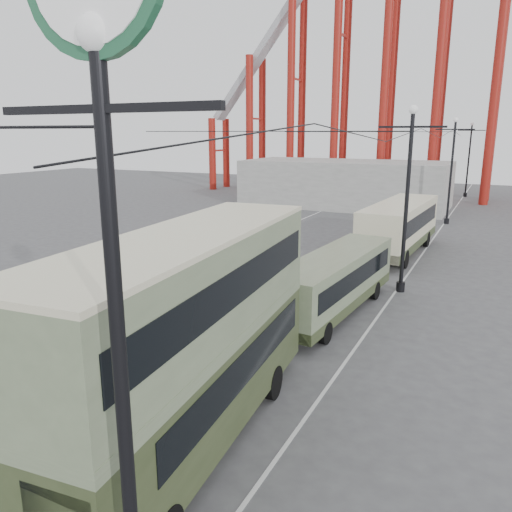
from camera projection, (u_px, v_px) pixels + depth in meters
The scene contains 12 objects.
ground at pixel (42, 457), 12.70m from camera, with size 160.00×160.00×0.00m, color #49494B.
road_markings at pixel (297, 269), 30.22m from camera, with size 12.52×120.00×0.01m.
lamp_post_near at pixel (104, 148), 5.80m from camera, with size 3.20×0.44×10.80m.
lamp_post_mid at pixel (407, 202), 24.84m from camera, with size 3.20×0.44×9.32m.
lamp_post_far at pixel (451, 172), 44.00m from camera, with size 3.20×0.44×9.32m.
lamp_post_distant at pixel (469, 160), 63.15m from camera, with size 3.20×0.44×9.32m.
roller_coaster at pixel (406, 0), 57.78m from camera, with size 52.95×5.00×55.48m.
fairground_shed at pixel (345, 184), 55.59m from camera, with size 22.00×10.00×5.00m, color gray.
double_decker_bus at pixel (189, 331), 12.49m from camera, with size 3.61×10.83×5.71m.
single_decker_green at pixel (334, 281), 22.41m from camera, with size 3.01×9.97×2.78m.
single_decker_cream at pixel (399, 225), 33.59m from camera, with size 3.42×11.32×3.48m.
pedestrian at pixel (258, 335), 17.87m from camera, with size 0.72×0.47×1.96m, color black.
Camera 1 is at (9.81, -7.54, 8.03)m, focal length 35.00 mm.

